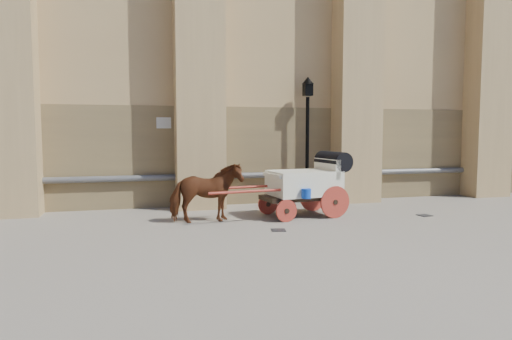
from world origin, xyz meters
name	(u,v)px	position (x,y,z in m)	size (l,w,h in m)	color
ground	(268,232)	(0.00, 0.00, 0.00)	(90.00, 90.00, 0.00)	#6C6459
horse	(206,193)	(-1.16, 1.42, 0.74)	(0.79, 1.74, 1.47)	brown
carriage	(308,181)	(1.61, 1.63, 0.92)	(3.99, 1.53, 1.71)	black
street_lamp	(307,136)	(2.33, 3.56, 2.10)	(0.37, 0.37, 3.92)	black
drain_grate_near	(278,230)	(0.28, 0.07, 0.01)	(0.32, 0.32, 0.01)	black
drain_grate_far	(424,215)	(4.63, 0.81, 0.01)	(0.32, 0.32, 0.01)	black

